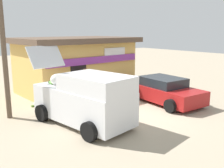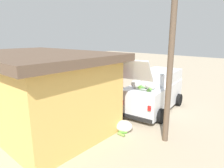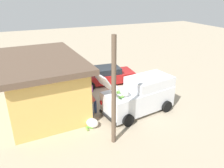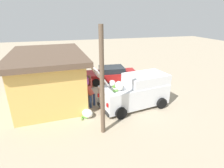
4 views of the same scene
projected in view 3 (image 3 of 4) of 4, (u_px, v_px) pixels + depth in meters
The scene contains 9 objects.
ground_plane at pixel (124, 92), 15.24m from camera, with size 60.00×60.00×0.00m, color tan.
storefront_bar at pixel (42, 83), 12.62m from camera, with size 6.95×4.82×3.12m.
delivery_van at pixel (140, 95), 12.50m from camera, with size 2.61×4.87×2.87m.
parked_sedan at pixel (106, 75), 16.55m from camera, with size 2.34×4.31×1.25m.
vendor_standing at pixel (88, 92), 12.98m from camera, with size 0.57×0.38×1.69m.
customer_bending at pixel (91, 101), 12.25m from camera, with size 0.69×0.67×1.38m.
unloaded_banana_pile at pixel (92, 123), 11.28m from camera, with size 0.87×0.80×0.45m.
paint_bucket at pixel (71, 83), 16.32m from camera, with size 0.31×0.31×0.30m, color blue.
utility_pole at pixel (114, 93), 9.27m from camera, with size 0.20×0.20×4.98m, color brown.
Camera 3 is at (-12.40, 6.11, 6.49)m, focal length 35.09 mm.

